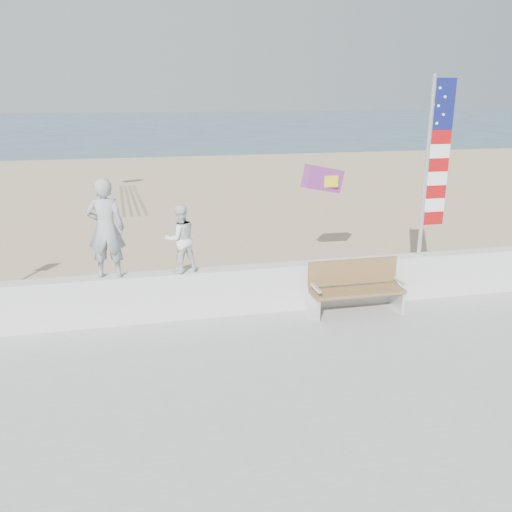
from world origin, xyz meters
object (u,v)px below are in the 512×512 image
(adult, at_px, (106,228))
(child, at_px, (180,239))
(bench, at_px, (356,286))
(flag, at_px, (433,160))

(adult, bearing_deg, child, -172.13)
(child, relative_size, bench, 0.70)
(bench, xyz_separation_m, flag, (1.66, 0.45, 2.30))
(bench, relative_size, flag, 0.51)
(bench, bearing_deg, adult, 174.29)
(child, distance_m, flag, 5.08)
(adult, height_order, bench, adult)
(bench, bearing_deg, child, 172.07)
(adult, xyz_separation_m, bench, (4.54, -0.45, -1.28))
(adult, relative_size, flag, 0.51)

